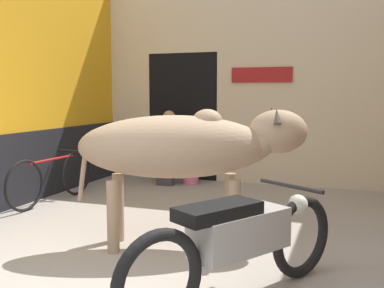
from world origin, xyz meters
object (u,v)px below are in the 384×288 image
bicycle (53,178)px  shopkeeper_seated (168,145)px  cow (187,147)px  motorcycle_near (240,240)px  plastic_stool (191,169)px

bicycle → shopkeeper_seated: size_ratio=1.41×
cow → shopkeeper_seated: size_ratio=1.84×
motorcycle_near → plastic_stool: (-1.69, 3.75, -0.20)m
cow → plastic_stool: 3.03m
bicycle → shopkeeper_seated: bearing=59.8°
bicycle → shopkeeper_seated: 1.94m
cow → plastic_stool: (-0.96, 2.79, -0.70)m
cow → bicycle: 2.56m
cow → shopkeeper_seated: 2.99m
motorcycle_near → shopkeeper_seated: 4.17m
cow → shopkeeper_seated: bearing=115.8°
cow → motorcycle_near: bearing=-52.7°
plastic_stool → motorcycle_near: bearing=-65.8°
shopkeeper_seated → plastic_stool: (0.34, 0.11, -0.38)m
plastic_stool → shopkeeper_seated: bearing=-161.5°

